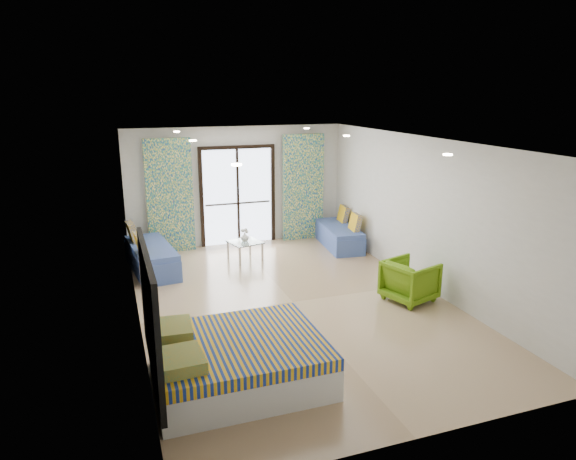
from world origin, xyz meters
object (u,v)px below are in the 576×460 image
object	(u,v)px
bed	(237,360)
armchair	(410,279)
daybed_right	(339,235)
coffee_table	(245,244)
daybed_left	(151,257)

from	to	relation	value
bed	armchair	size ratio (longest dim) A/B	2.63
armchair	bed	bearing A→B (deg)	96.57
daybed_right	coffee_table	world-z (taller)	daybed_right
armchair	daybed_right	bearing A→B (deg)	-21.19
daybed_left	armchair	distance (m)	5.02
daybed_right	armchair	bearing A→B (deg)	-87.22
coffee_table	armchair	bearing A→B (deg)	-55.29
daybed_right	coffee_table	size ratio (longest dim) A/B	2.41
bed	daybed_left	bearing A→B (deg)	98.06
bed	coffee_table	distance (m)	4.72
bed	daybed_left	xyz separation A→B (m)	(-0.64, 4.51, -0.01)
bed	daybed_right	bearing A→B (deg)	53.10
daybed_right	armchair	size ratio (longest dim) A/B	2.30
armchair	daybed_left	bearing A→B (deg)	35.78
daybed_left	daybed_right	bearing A→B (deg)	-3.13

